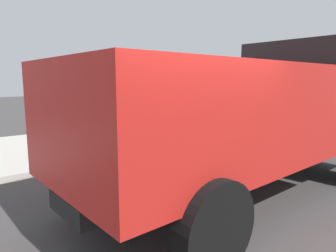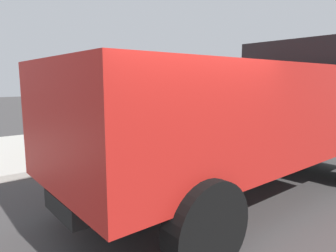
# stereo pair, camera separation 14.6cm
# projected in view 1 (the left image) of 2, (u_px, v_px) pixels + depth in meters

# --- Properties ---
(ground_plane) EXTENTS (80.00, 80.00, 0.00)m
(ground_plane) POSITION_uv_depth(u_px,v_px,m) (172.00, 243.00, 4.05)
(ground_plane) COLOR #423F3F
(sidewalk_curb) EXTENTS (36.00, 5.00, 0.15)m
(sidewalk_curb) POSITION_uv_depth(u_px,v_px,m) (35.00, 150.00, 9.06)
(sidewalk_curb) COLOR #BCB7AD
(sidewalk_curb) RESTS_ON ground
(fire_hydrant) EXTENTS (0.22, 0.49, 0.75)m
(fire_hydrant) POSITION_uv_depth(u_px,v_px,m) (50.00, 138.00, 8.51)
(fire_hydrant) COLOR yellow
(fire_hydrant) RESTS_ON sidewalk_curb
(loose_tire) EXTENTS (1.15, 0.66, 1.12)m
(loose_tire) POSITION_uv_depth(u_px,v_px,m) (63.00, 132.00, 8.41)
(loose_tire) COLOR black
(loose_tire) RESTS_ON sidewalk_curb
(stop_sign) EXTENTS (0.76, 0.08, 2.34)m
(stop_sign) POSITION_uv_depth(u_px,v_px,m) (166.00, 92.00, 9.60)
(stop_sign) COLOR gray
(stop_sign) RESTS_ON sidewalk_curb
(dump_truck_red) EXTENTS (7.08, 2.99, 3.00)m
(dump_truck_red) POSITION_uv_depth(u_px,v_px,m) (252.00, 109.00, 5.73)
(dump_truck_red) COLOR red
(dump_truck_red) RESTS_ON ground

